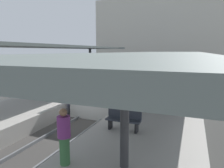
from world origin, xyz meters
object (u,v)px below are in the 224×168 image
Objects in this scene: platform_sign at (136,83)px; commuter_train at (120,81)px; passenger_near_bench at (64,136)px; litter_bin at (177,105)px; platform_bench at (124,119)px.

commuter_train is at bearing 115.50° from platform_sign.
passenger_near_bench is at bearing -98.62° from platform_sign.
litter_bin is 6.81m from passenger_near_bench.
commuter_train is 6.69m from litter_bin.
platform_sign is 4.93m from passenger_near_bench.
litter_bin is at bearing -44.60° from commuter_train.
platform_bench reaches higher than litter_bin.
platform_bench is at bearing 76.41° from passenger_near_bench.
commuter_train reaches higher than litter_bin.
commuter_train reaches higher than platform_bench.
platform_sign is at bearing -140.43° from litter_bin.
litter_bin is (4.76, -4.69, -0.33)m from commuter_train.
commuter_train is 8.52m from platform_bench.
litter_bin is at bearing 39.57° from platform_sign.
platform_sign is at bearing 89.93° from platform_bench.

